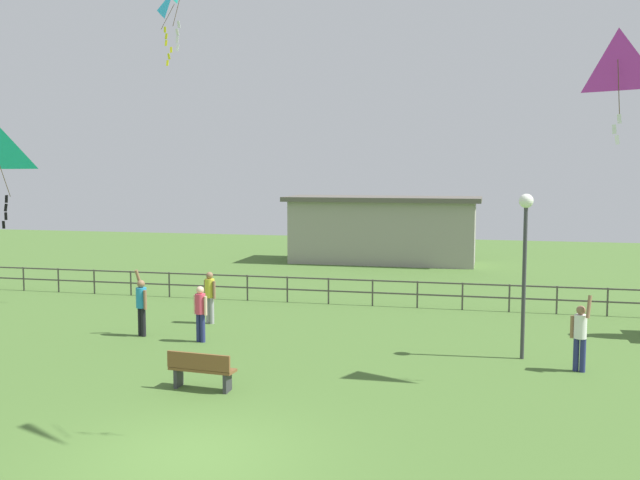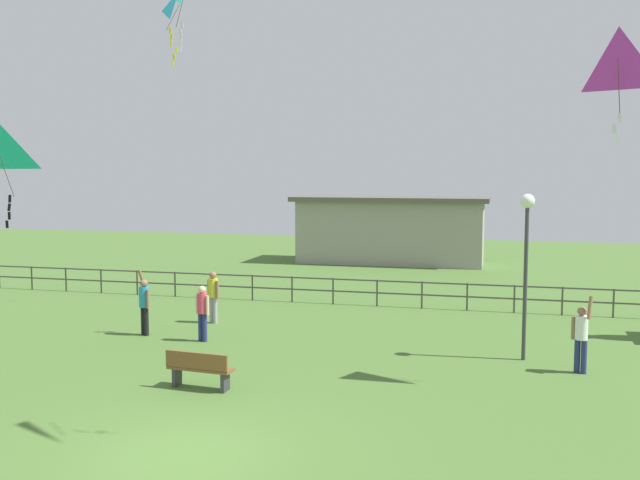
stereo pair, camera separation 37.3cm
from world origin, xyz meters
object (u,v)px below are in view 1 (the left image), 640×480
(park_bench, at_px, (201,369))
(kite_0, at_px, (174,7))
(person_3, at_px, (141,303))
(person_1, at_px, (200,310))
(kite_5, at_px, (618,61))
(person_2, at_px, (580,333))
(lamppost, at_px, (525,239))
(person_0, at_px, (210,294))

(park_bench, distance_m, kite_0, 13.77)
(person_3, bearing_deg, kite_0, 99.96)
(person_1, bearing_deg, kite_5, -11.83)
(kite_0, bearing_deg, person_2, -22.16)
(person_2, height_order, kite_0, kite_0)
(park_bench, relative_size, kite_5, 0.64)
(person_2, xyz_separation_m, person_3, (-11.93, 0.96, 0.03))
(person_1, xyz_separation_m, person_3, (-1.94, 0.28, 0.06))
(person_1, relative_size, kite_0, 0.64)
(person_1, distance_m, kite_5, 12.24)
(lamppost, relative_size, person_3, 2.18)
(person_1, bearing_deg, person_3, 171.84)
(park_bench, relative_size, person_1, 0.97)
(person_3, relative_size, kite_0, 0.78)
(person_2, height_order, person_3, person_3)
(person_1, relative_size, kite_5, 0.66)
(kite_0, height_order, kite_5, kite_0)
(lamppost, height_order, kite_5, kite_5)
(person_0, distance_m, person_2, 11.08)
(person_0, relative_size, person_3, 0.85)
(lamppost, xyz_separation_m, kite_5, (1.65, -2.38, 3.98))
(kite_0, bearing_deg, kite_5, -27.00)
(park_bench, xyz_separation_m, kite_0, (-4.43, 8.60, 9.80))
(kite_0, bearing_deg, park_bench, -62.76)
(person_3, bearing_deg, park_bench, -50.06)
(park_bench, relative_size, kite_0, 0.62)
(person_0, bearing_deg, lamppost, -12.83)
(person_1, relative_size, person_2, 0.84)
(person_2, bearing_deg, lamppost, 145.06)
(person_3, xyz_separation_m, kite_5, (12.30, -2.45, 6.09))
(person_1, relative_size, person_3, 0.82)
(person_2, relative_size, kite_0, 0.76)
(lamppost, distance_m, person_3, 10.86)
(person_3, distance_m, kite_5, 13.94)
(kite_0, distance_m, kite_5, 14.97)
(person_2, bearing_deg, kite_0, 157.84)
(park_bench, xyz_separation_m, person_0, (-2.42, 6.48, 0.48))
(person_2, bearing_deg, person_3, 175.38)
(person_1, height_order, person_3, person_3)
(person_0, bearing_deg, kite_0, 133.38)
(lamppost, xyz_separation_m, park_bench, (-6.96, -4.34, -2.62))
(kite_5, bearing_deg, person_0, 157.73)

